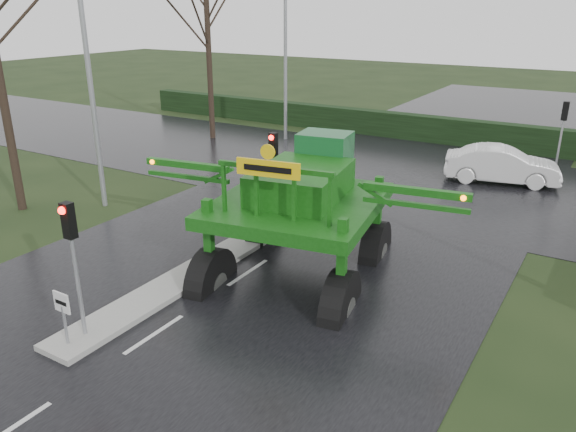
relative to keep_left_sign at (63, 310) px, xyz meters
The scene contains 14 objects.
ground 2.25m from the keep_left_sign, 49.10° to the left, with size 140.00×140.00×0.00m, color black.
road_main 11.62m from the keep_left_sign, 83.55° to the left, with size 14.00×80.00×0.02m, color black.
road_cross 17.58m from the keep_left_sign, 85.75° to the left, with size 80.00×12.00×0.02m, color black.
median_island 4.60m from the keep_left_sign, 90.00° to the left, with size 1.20×10.00×0.16m, color gray.
hedge_row 25.54m from the keep_left_sign, 87.08° to the left, with size 44.00×0.90×1.50m, color black.
keep_left_sign is the anchor object (origin of this frame).
traffic_signal_near 1.61m from the keep_left_sign, 90.00° to the left, with size 0.26×0.33×3.52m.
traffic_signal_mid 9.12m from the keep_left_sign, 90.00° to the left, with size 0.26×0.33×3.52m.
traffic_signal_far 22.93m from the keep_left_sign, 70.07° to the left, with size 0.26×0.33×3.52m.
street_light_left_near 11.32m from the keep_left_sign, 132.59° to the left, with size 3.85×0.30×10.00m.
street_light_left_far 23.11m from the keep_left_sign, 107.78° to the left, with size 3.85×0.30×10.00m.
tree_left_far 23.30m from the keep_left_sign, 119.87° to the left, with size 7.70×7.70×13.26m.
crop_sprayer 4.92m from the keep_left_sign, 80.66° to the left, with size 9.70×6.76×5.48m.
white_sedan 19.98m from the keep_left_sign, 73.07° to the left, with size 1.73×4.97×1.64m, color white.
Camera 1 is at (9.03, -8.46, 7.64)m, focal length 35.00 mm.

